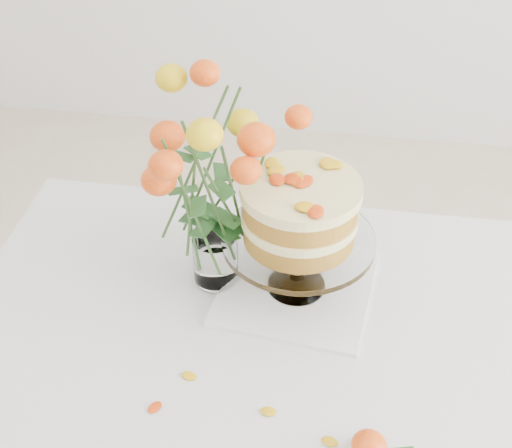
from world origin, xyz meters
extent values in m
cube|color=tan|center=(0.00, 0.00, 0.73)|extent=(1.40, 0.90, 0.04)
cylinder|color=tan|center=(-0.62, 0.37, 0.35)|extent=(0.06, 0.06, 0.71)
cube|color=white|center=(0.00, 0.00, 0.75)|extent=(1.42, 0.92, 0.01)
cube|color=white|center=(0.00, 0.46, 0.65)|extent=(1.42, 0.01, 0.20)
cube|color=white|center=(-0.11, 0.18, 0.76)|extent=(0.31, 0.31, 0.01)
cylinder|color=white|center=(-0.11, 0.18, 0.83)|extent=(0.03, 0.03, 0.09)
cylinder|color=white|center=(-0.11, 0.18, 0.88)|extent=(0.28, 0.28, 0.01)
cylinder|color=#9C6423|center=(-0.11, 0.18, 0.90)|extent=(0.23, 0.23, 0.04)
cylinder|color=#FFEBA4|center=(-0.11, 0.18, 0.93)|extent=(0.24, 0.24, 0.02)
cylinder|color=#9C6423|center=(-0.11, 0.18, 0.96)|extent=(0.23, 0.23, 0.04)
cylinder|color=#FFEBA4|center=(-0.11, 0.18, 0.99)|extent=(0.24, 0.24, 0.02)
cylinder|color=white|center=(-0.26, 0.19, 0.76)|extent=(0.07, 0.07, 0.01)
cylinder|color=white|center=(-0.26, 0.19, 0.81)|extent=(0.08, 0.08, 0.10)
ellipsoid|color=red|center=(0.04, -0.15, 0.78)|extent=(0.05, 0.05, 0.05)
ellipsoid|color=gold|center=(-0.12, -0.10, 0.76)|extent=(0.03, 0.02, 0.00)
ellipsoid|color=gold|center=(-0.02, -0.14, 0.76)|extent=(0.03, 0.02, 0.00)
ellipsoid|color=gold|center=(-0.26, -0.05, 0.76)|extent=(0.03, 0.02, 0.00)
ellipsoid|color=gold|center=(-0.30, -0.12, 0.76)|extent=(0.03, 0.02, 0.00)
camera|label=1|loc=(-0.03, -0.79, 1.70)|focal=50.00mm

